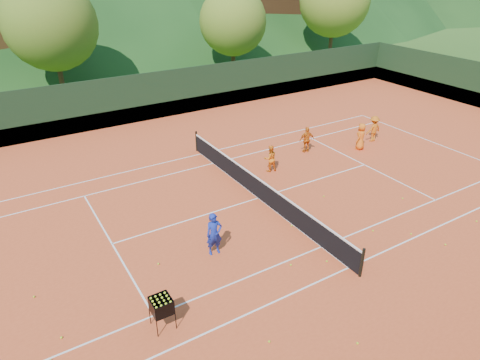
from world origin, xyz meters
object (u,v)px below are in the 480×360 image
student_b (307,140)px  student_c (361,136)px  student_a (270,158)px  chalet_mid (127,3)px  ball_hopper (161,306)px  coach (214,234)px  tennis_net (259,188)px  student_d (374,129)px

student_b → student_c: bearing=171.2°
student_a → student_b: size_ratio=0.95×
student_a → chalet_mid: 32.61m
ball_hopper → chalet_mid: (12.30, 38.62, 4.22)m
coach → ball_hopper: (-2.85, -2.22, -0.05)m
coach → student_a: size_ratio=1.20×
student_b → ball_hopper: 13.44m
student_c → chalet_mid: (-1.65, 32.40, 4.24)m
student_a → student_c: size_ratio=0.92×
coach → tennis_net: size_ratio=0.13×
ball_hopper → chalet_mid: chalet_mid is taller
student_a → student_b: 3.08m
student_c → tennis_net: bearing=-10.2°
coach → student_a: (5.40, 4.34, -0.13)m
student_c → ball_hopper: bearing=2.1°
student_c → student_d: student_d is taller
student_a → student_c: 5.71m
student_a → student_b: (2.96, 0.86, 0.04)m
student_d → ball_hopper: size_ratio=1.46×
coach → student_b: size_ratio=1.13×
tennis_net → chalet_mid: bearing=80.0°
student_c → chalet_mid: chalet_mid is taller
tennis_net → chalet_mid: chalet_mid is taller
coach → student_b: 9.85m
ball_hopper → student_a: bearing=38.5°
student_c → tennis_net: student_c is taller
chalet_mid → student_c: bearing=-87.1°
chalet_mid → student_a: bearing=-97.2°
student_a → student_c: (5.70, -0.34, 0.06)m
student_c → student_d: size_ratio=0.99×
student_c → ball_hopper: 15.27m
coach → student_c: coach is taller
student_a → ball_hopper: 10.54m
student_d → coach: bearing=20.3°
tennis_net → student_b: bearing=29.7°
coach → student_d: 13.31m
chalet_mid → coach: bearing=-104.6°
student_b → student_a: bearing=31.0°
student_a → student_b: student_b is taller
student_b → student_d: 4.24m
student_d → tennis_net: (-9.09, -2.05, -0.23)m
student_b → student_d: size_ratio=0.96×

